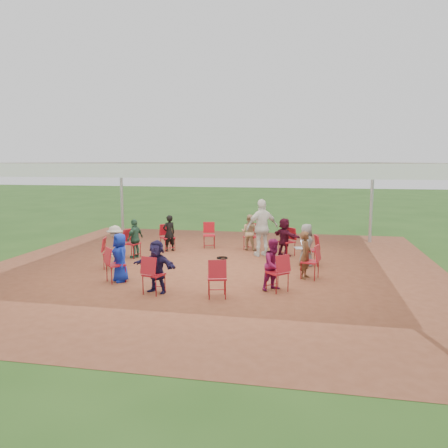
% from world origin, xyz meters
% --- Properties ---
extents(ground, '(80.00, 80.00, 0.00)m').
position_xyz_m(ground, '(0.00, 0.00, 0.00)').
color(ground, '#244816').
rests_on(ground, ground).
extents(dirt_patch, '(13.00, 13.00, 0.00)m').
position_xyz_m(dirt_patch, '(0.00, 0.00, 0.01)').
color(dirt_patch, brown).
rests_on(dirt_patch, ground).
extents(tent, '(10.33, 10.33, 3.00)m').
position_xyz_m(tent, '(0.00, 0.00, 2.37)').
color(tent, '#B2B2B7').
rests_on(tent, ground).
extents(chair_0, '(0.53, 0.52, 0.90)m').
position_xyz_m(chair_0, '(2.78, 0.73, 0.45)').
color(chair_0, '#AC1522').
rests_on(chair_0, ground).
extents(chair_1, '(0.61, 0.61, 0.90)m').
position_xyz_m(chair_1, '(2.04, 2.02, 0.45)').
color(chair_1, '#AC1522').
rests_on(chair_1, ground).
extents(chair_2, '(0.52, 0.53, 0.90)m').
position_xyz_m(chair_2, '(0.75, 2.77, 0.45)').
color(chair_2, '#AC1522').
rests_on(chair_2, ground).
extents(chair_3, '(0.52, 0.53, 0.90)m').
position_xyz_m(chair_3, '(-0.73, 2.78, 0.45)').
color(chair_3, '#AC1522').
rests_on(chair_3, ground).
extents(chair_4, '(0.61, 0.61, 0.90)m').
position_xyz_m(chair_4, '(-2.02, 2.04, 0.45)').
color(chair_4, '#AC1522').
rests_on(chair_4, ground).
extents(chair_5, '(0.53, 0.52, 0.90)m').
position_xyz_m(chair_5, '(-2.77, 0.75, 0.45)').
color(chair_5, '#AC1522').
rests_on(chair_5, ground).
extents(chair_6, '(0.53, 0.52, 0.90)m').
position_xyz_m(chair_6, '(-2.78, -0.73, 0.45)').
color(chair_6, '#AC1522').
rests_on(chair_6, ground).
extents(chair_7, '(0.61, 0.61, 0.90)m').
position_xyz_m(chair_7, '(-2.04, -2.02, 0.45)').
color(chair_7, '#AC1522').
rests_on(chair_7, ground).
extents(chair_8, '(0.52, 0.53, 0.90)m').
position_xyz_m(chair_8, '(-0.75, -2.77, 0.45)').
color(chair_8, '#AC1522').
rests_on(chair_8, ground).
extents(chair_9, '(0.52, 0.53, 0.90)m').
position_xyz_m(chair_9, '(0.73, -2.78, 0.45)').
color(chair_9, '#AC1522').
rests_on(chair_9, ground).
extents(chair_10, '(0.61, 0.61, 0.90)m').
position_xyz_m(chair_10, '(2.02, -2.04, 0.45)').
color(chair_10, '#AC1522').
rests_on(chair_10, ground).
extents(chair_11, '(0.53, 0.52, 0.90)m').
position_xyz_m(chair_11, '(2.77, -0.75, 0.45)').
color(chair_11, '#AC1522').
rests_on(chair_11, ground).
extents(person_seated_0, '(0.48, 0.67, 1.23)m').
position_xyz_m(person_seated_0, '(2.66, 0.70, 0.62)').
color(person_seated_0, slate).
rests_on(person_seated_0, ground).
extents(person_seated_1, '(1.11, 1.11, 1.23)m').
position_xyz_m(person_seated_1, '(1.95, 1.94, 0.62)').
color(person_seated_1, '#3F0C1D').
rests_on(person_seated_1, ground).
extents(person_seated_2, '(0.67, 0.49, 1.23)m').
position_xyz_m(person_seated_2, '(0.72, 2.66, 0.62)').
color(person_seated_2, tan).
rests_on(person_seated_2, ground).
extents(person_seated_3, '(0.53, 0.53, 1.23)m').
position_xyz_m(person_seated_3, '(-1.94, 1.95, 0.62)').
color(person_seated_3, black).
rests_on(person_seated_3, ground).
extents(person_seated_4, '(0.55, 0.80, 1.23)m').
position_xyz_m(person_seated_4, '(-2.66, 0.72, 0.62)').
color(person_seated_4, '#28523D').
rests_on(person_seated_4, ground).
extents(person_seated_5, '(0.59, 0.87, 1.23)m').
position_xyz_m(person_seated_5, '(-2.66, -0.70, 0.62)').
color(person_seated_5, '#9D998D').
rests_on(person_seated_5, ground).
extents(person_seated_6, '(0.66, 0.67, 1.23)m').
position_xyz_m(person_seated_6, '(-1.95, -1.94, 0.62)').
color(person_seated_6, '#1229AD').
rests_on(person_seated_6, ground).
extents(person_seated_7, '(1.22, 0.71, 1.23)m').
position_xyz_m(person_seated_7, '(-0.72, -2.66, 0.62)').
color(person_seated_7, '#1F1944').
rests_on(person_seated_7, ground).
extents(person_seated_8, '(0.67, 0.67, 1.23)m').
position_xyz_m(person_seated_8, '(1.94, -1.95, 0.62)').
color(person_seated_8, '#7B154A').
rests_on(person_seated_8, ground).
extents(person_seated_9, '(0.40, 0.51, 1.23)m').
position_xyz_m(person_seated_9, '(2.66, -0.72, 0.62)').
color(person_seated_9, '#54351F').
rests_on(person_seated_9, ground).
extents(standing_person, '(1.21, 1.02, 1.84)m').
position_xyz_m(standing_person, '(1.25, 1.79, 0.93)').
color(standing_person, silver).
rests_on(standing_person, ground).
extents(cable_coil, '(0.46, 0.46, 0.03)m').
position_xyz_m(cable_coil, '(0.08, 1.15, 0.02)').
color(cable_coil, black).
rests_on(cable_coil, ground).
extents(laptop, '(0.35, 0.40, 0.24)m').
position_xyz_m(laptop, '(2.51, 0.66, 0.59)').
color(laptop, '#B7B7BC').
rests_on(laptop, ground).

